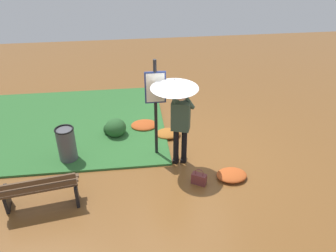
{
  "coord_description": "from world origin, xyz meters",
  "views": [
    {
      "loc": [
        1.17,
        6.28,
        4.75
      ],
      "look_at": [
        0.39,
        -0.06,
        0.85
      ],
      "focal_mm": 37.2,
      "sensor_mm": 36.0,
      "label": 1
    }
  ],
  "objects_px": {
    "person_with_umbrella": "(177,101)",
    "info_sign_post": "(156,98)",
    "park_bench": "(40,190)",
    "trash_bin": "(67,145)",
    "handbag": "(199,179)"
  },
  "relations": [
    {
      "from": "handbag",
      "to": "park_bench",
      "type": "bearing_deg",
      "value": 5.19
    },
    {
      "from": "handbag",
      "to": "info_sign_post",
      "type": "bearing_deg",
      "value": -55.71
    },
    {
      "from": "park_bench",
      "to": "info_sign_post",
      "type": "bearing_deg",
      "value": -148.61
    },
    {
      "from": "info_sign_post",
      "to": "trash_bin",
      "type": "bearing_deg",
      "value": -0.67
    },
    {
      "from": "trash_bin",
      "to": "park_bench",
      "type": "bearing_deg",
      "value": 77.48
    },
    {
      "from": "person_with_umbrella",
      "to": "handbag",
      "type": "height_order",
      "value": "person_with_umbrella"
    },
    {
      "from": "handbag",
      "to": "park_bench",
      "type": "xyz_separation_m",
      "value": [
        3.06,
        0.28,
        0.28
      ]
    },
    {
      "from": "handbag",
      "to": "trash_bin",
      "type": "bearing_deg",
      "value": -22.66
    },
    {
      "from": "park_bench",
      "to": "handbag",
      "type": "bearing_deg",
      "value": -174.81
    },
    {
      "from": "park_bench",
      "to": "person_with_umbrella",
      "type": "bearing_deg",
      "value": -158.87
    },
    {
      "from": "person_with_umbrella",
      "to": "trash_bin",
      "type": "height_order",
      "value": "person_with_umbrella"
    },
    {
      "from": "person_with_umbrella",
      "to": "info_sign_post",
      "type": "height_order",
      "value": "info_sign_post"
    },
    {
      "from": "person_with_umbrella",
      "to": "info_sign_post",
      "type": "bearing_deg",
      "value": -41.18
    },
    {
      "from": "park_bench",
      "to": "trash_bin",
      "type": "xyz_separation_m",
      "value": [
        -0.32,
        -1.42,
        0.02
      ]
    },
    {
      "from": "person_with_umbrella",
      "to": "park_bench",
      "type": "distance_m",
      "value": 3.12
    }
  ]
}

